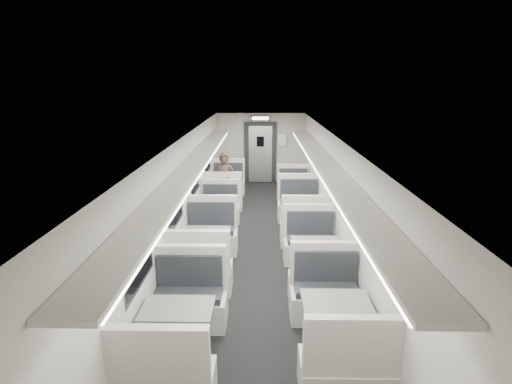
{
  "coord_description": "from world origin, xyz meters",
  "views": [
    {
      "loc": [
        0.03,
        -7.75,
        3.45
      ],
      "look_at": [
        -0.08,
        0.83,
        1.06
      ],
      "focal_mm": 28.0,
      "sensor_mm": 36.0,
      "label": 1
    }
  ],
  "objects_px": {
    "booth_left_a": "(226,189)",
    "booth_right_a": "(295,194)",
    "passenger": "(225,182)",
    "exit_sign": "(260,118)",
    "booth_right_b": "(302,215)",
    "booth_right_c": "(315,260)",
    "booth_left_c": "(206,250)",
    "vestibule_door": "(260,153)",
    "booth_left_d": "(179,333)",
    "booth_right_d": "(335,325)",
    "booth_left_b": "(217,217)"
  },
  "relations": [
    {
      "from": "booth_left_a",
      "to": "booth_right_a",
      "type": "relative_size",
      "value": 1.06
    },
    {
      "from": "passenger",
      "to": "exit_sign",
      "type": "height_order",
      "value": "exit_sign"
    },
    {
      "from": "booth_right_b",
      "to": "booth_right_c",
      "type": "distance_m",
      "value": 2.43
    },
    {
      "from": "booth_left_c",
      "to": "passenger",
      "type": "distance_m",
      "value": 3.62
    },
    {
      "from": "booth_left_c",
      "to": "passenger",
      "type": "height_order",
      "value": "passenger"
    },
    {
      "from": "booth_left_a",
      "to": "exit_sign",
      "type": "relative_size",
      "value": 3.33
    },
    {
      "from": "passenger",
      "to": "booth_right_a",
      "type": "bearing_deg",
      "value": 22.02
    },
    {
      "from": "booth_left_a",
      "to": "vestibule_door",
      "type": "xyz_separation_m",
      "value": [
        1.0,
        2.31,
        0.67
      ]
    },
    {
      "from": "booth_left_d",
      "to": "passenger",
      "type": "xyz_separation_m",
      "value": [
        0.04,
        6.15,
        0.42
      ]
    },
    {
      "from": "booth_left_a",
      "to": "passenger",
      "type": "bearing_deg",
      "value": -87.49
    },
    {
      "from": "booth_right_d",
      "to": "exit_sign",
      "type": "distance_m",
      "value": 8.89
    },
    {
      "from": "booth_left_b",
      "to": "booth_left_c",
      "type": "xyz_separation_m",
      "value": [
        0.0,
        -1.97,
        0.04
      ]
    },
    {
      "from": "booth_left_d",
      "to": "booth_right_a",
      "type": "xyz_separation_m",
      "value": [
        2.0,
        6.54,
        -0.04
      ]
    },
    {
      "from": "booth_left_d",
      "to": "vestibule_door",
      "type": "bearing_deg",
      "value": 83.88
    },
    {
      "from": "booth_left_c",
      "to": "vestibule_door",
      "type": "relative_size",
      "value": 1.04
    },
    {
      "from": "passenger",
      "to": "booth_right_b",
      "type": "bearing_deg",
      "value": -27.52
    },
    {
      "from": "booth_right_a",
      "to": "passenger",
      "type": "relative_size",
      "value": 1.21
    },
    {
      "from": "vestibule_door",
      "to": "exit_sign",
      "type": "relative_size",
      "value": 3.39
    },
    {
      "from": "booth_right_a",
      "to": "booth_right_c",
      "type": "xyz_separation_m",
      "value": [
        0.0,
        -4.37,
        0.03
      ]
    },
    {
      "from": "booth_left_c",
      "to": "booth_right_b",
      "type": "relative_size",
      "value": 1.0
    },
    {
      "from": "booth_left_d",
      "to": "booth_right_a",
      "type": "relative_size",
      "value": 1.11
    },
    {
      "from": "booth_left_b",
      "to": "booth_right_d",
      "type": "xyz_separation_m",
      "value": [
        2.0,
        -4.31,
        0.03
      ]
    },
    {
      "from": "booth_left_b",
      "to": "passenger",
      "type": "bearing_deg",
      "value": 88.67
    },
    {
      "from": "booth_left_b",
      "to": "booth_right_b",
      "type": "relative_size",
      "value": 0.9
    },
    {
      "from": "booth_left_c",
      "to": "booth_right_b",
      "type": "height_order",
      "value": "same"
    },
    {
      "from": "booth_left_c",
      "to": "booth_left_b",
      "type": "bearing_deg",
      "value": 90.0
    },
    {
      "from": "booth_left_c",
      "to": "booth_right_a",
      "type": "height_order",
      "value": "booth_left_c"
    },
    {
      "from": "booth_left_b",
      "to": "vestibule_door",
      "type": "height_order",
      "value": "vestibule_door"
    },
    {
      "from": "booth_right_a",
      "to": "exit_sign",
      "type": "xyz_separation_m",
      "value": [
        -1.0,
        2.31,
        1.93
      ]
    },
    {
      "from": "exit_sign",
      "to": "booth_right_b",
      "type": "bearing_deg",
      "value": -76.76
    },
    {
      "from": "booth_left_d",
      "to": "booth_left_b",
      "type": "bearing_deg",
      "value": 90.0
    },
    {
      "from": "vestibule_door",
      "to": "exit_sign",
      "type": "height_order",
      "value": "exit_sign"
    },
    {
      "from": "booth_left_b",
      "to": "booth_right_c",
      "type": "distance_m",
      "value": 3.09
    },
    {
      "from": "booth_left_a",
      "to": "booth_right_a",
      "type": "xyz_separation_m",
      "value": [
        2.0,
        -0.48,
        -0.02
      ]
    },
    {
      "from": "booth_left_a",
      "to": "vestibule_door",
      "type": "distance_m",
      "value": 2.61
    },
    {
      "from": "booth_right_d",
      "to": "booth_right_b",
      "type": "bearing_deg",
      "value": 90.0
    },
    {
      "from": "booth_left_a",
      "to": "booth_left_b",
      "type": "xyz_separation_m",
      "value": [
        0.0,
        -2.49,
        -0.02
      ]
    },
    {
      "from": "booth_left_a",
      "to": "booth_right_b",
      "type": "bearing_deg",
      "value": -50.48
    },
    {
      "from": "booth_left_a",
      "to": "booth_left_b",
      "type": "distance_m",
      "value": 2.49
    },
    {
      "from": "booth_right_a",
      "to": "booth_right_d",
      "type": "xyz_separation_m",
      "value": [
        0.0,
        -6.32,
        0.03
      ]
    },
    {
      "from": "booth_right_c",
      "to": "booth_right_d",
      "type": "relative_size",
      "value": 0.98
    },
    {
      "from": "booth_right_c",
      "to": "vestibule_door",
      "type": "relative_size",
      "value": 1.0
    },
    {
      "from": "booth_right_d",
      "to": "vestibule_door",
      "type": "height_order",
      "value": "vestibule_door"
    },
    {
      "from": "booth_right_c",
      "to": "booth_right_a",
      "type": "bearing_deg",
      "value": 90.0
    },
    {
      "from": "booth_left_a",
      "to": "booth_right_d",
      "type": "height_order",
      "value": "booth_right_d"
    },
    {
      "from": "booth_left_d",
      "to": "booth_right_b",
      "type": "relative_size",
      "value": 0.99
    },
    {
      "from": "booth_left_a",
      "to": "vestibule_door",
      "type": "height_order",
      "value": "vestibule_door"
    },
    {
      "from": "booth_right_c",
      "to": "booth_right_d",
      "type": "xyz_separation_m",
      "value": [
        0.0,
        -1.95,
        0.01
      ]
    },
    {
      "from": "booth_left_a",
      "to": "booth_left_c",
      "type": "height_order",
      "value": "booth_left_c"
    },
    {
      "from": "booth_left_d",
      "to": "booth_right_c",
      "type": "xyz_separation_m",
      "value": [
        2.0,
        2.17,
        -0.01
      ]
    }
  ]
}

